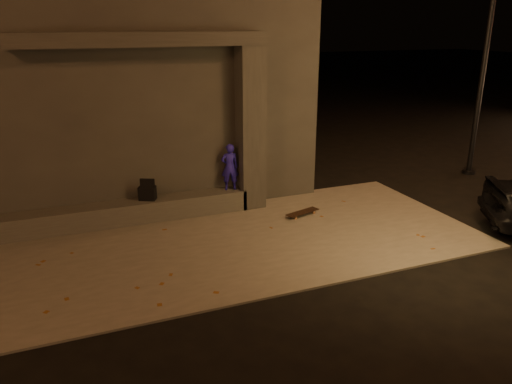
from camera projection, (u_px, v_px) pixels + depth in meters
name	position (u px, v px, depth m)	size (l,w,h in m)	color
ground	(236.00, 299.00, 7.78)	(120.00, 120.00, 0.00)	black
sidewalk	(201.00, 247.00, 9.53)	(11.00, 4.40, 0.04)	#67635B
building	(108.00, 86.00, 12.30)	(9.00, 5.10, 5.22)	#393634
ledge	(109.00, 215.00, 10.47)	(6.00, 0.55, 0.45)	#4B4844
column	(250.00, 129.00, 11.08)	(0.55, 0.55, 3.60)	#393634
canopy	(144.00, 39.00, 9.73)	(5.00, 0.70, 0.28)	#393634
skateboarder	(230.00, 167.00, 11.17)	(0.39, 0.25, 1.06)	#251BB3
backpack	(147.00, 192.00, 10.63)	(0.41, 0.35, 0.49)	black
skateboard	(303.00, 212.00, 11.00)	(0.85, 0.44, 0.09)	black
street_lamp_2	(493.00, 2.00, 12.76)	(0.36, 0.36, 8.15)	black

